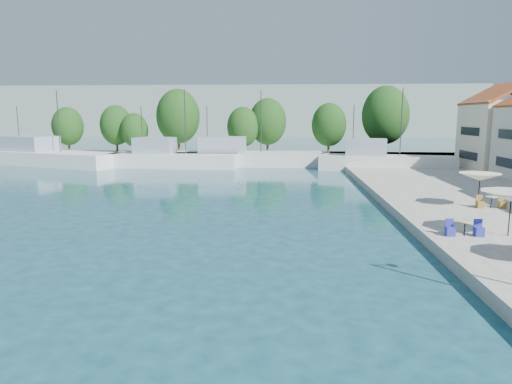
# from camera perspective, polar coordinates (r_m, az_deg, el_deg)

# --- Properties ---
(quay_far) EXTENTS (90.00, 16.00, 0.60)m
(quay_far) POSITION_cam_1_polar(r_m,az_deg,el_deg) (70.03, -1.94, 4.39)
(quay_far) COLOR gray
(quay_far) RESTS_ON ground
(hill_west) EXTENTS (180.00, 40.00, 16.00)m
(hill_west) POSITION_cam_1_polar(r_m,az_deg,el_deg) (164.97, -6.44, 9.95)
(hill_west) COLOR gray
(hill_west) RESTS_ON ground
(hill_east) EXTENTS (140.00, 40.00, 12.00)m
(hill_east) POSITION_cam_1_polar(r_m,az_deg,el_deg) (186.98, 16.65, 8.94)
(hill_east) COLOR gray
(hill_east) RESTS_ON ground
(building_06) EXTENTS (9.00, 8.80, 10.20)m
(building_06) POSITION_cam_1_polar(r_m,az_deg,el_deg) (59.01, 29.16, 7.31)
(building_06) COLOR #F4E4C3
(building_06) RESTS_ON quay_right
(trawler_01) EXTENTS (22.33, 12.87, 10.20)m
(trawler_01) POSITION_cam_1_polar(r_m,az_deg,el_deg) (67.95, -24.77, 4.02)
(trawler_01) COLOR silver
(trawler_01) RESTS_ON ground
(trawler_02) EXTENTS (16.51, 5.18, 10.20)m
(trawler_02) POSITION_cam_1_polar(r_m,az_deg,el_deg) (59.48, -10.64, 4.07)
(trawler_02) COLOR silver
(trawler_02) RESTS_ON ground
(trawler_03) EXTENTS (20.40, 6.02, 10.20)m
(trawler_03) POSITION_cam_1_polar(r_m,az_deg,el_deg) (60.60, -1.80, 4.33)
(trawler_03) COLOR silver
(trawler_03) RESTS_ON ground
(trawler_04) EXTENTS (16.25, 6.70, 10.20)m
(trawler_04) POSITION_cam_1_polar(r_m,az_deg,el_deg) (57.21, 15.49, 3.68)
(trawler_04) COLOR silver
(trawler_04) RESTS_ON ground
(tree_01) EXTENTS (4.98, 4.98, 7.37)m
(tree_01) POSITION_cam_1_polar(r_m,az_deg,el_deg) (81.18, -22.47, 7.61)
(tree_01) COLOR #3F2B19
(tree_01) RESTS_ON quay_far
(tree_02) EXTENTS (5.17, 5.17, 7.66)m
(tree_02) POSITION_cam_1_polar(r_m,az_deg,el_deg) (78.63, -17.09, 7.99)
(tree_02) COLOR #3F2B19
(tree_02) RESTS_ON quay_far
(tree_03) EXTENTS (4.31, 4.31, 6.38)m
(tree_03) POSITION_cam_1_polar(r_m,az_deg,el_deg) (75.97, -14.96, 7.49)
(tree_03) COLOR #3F2B19
(tree_03) RESTS_ON quay_far
(tree_04) EXTENTS (6.82, 6.82, 10.10)m
(tree_04) POSITION_cam_1_polar(r_m,az_deg,el_deg) (73.90, -9.71, 9.29)
(tree_04) COLOR #3F2B19
(tree_04) RESTS_ON quay_far
(tree_05) EXTENTS (4.94, 4.94, 7.32)m
(tree_05) POSITION_cam_1_polar(r_m,az_deg,el_deg) (71.23, -1.65, 8.12)
(tree_05) COLOR #3F2B19
(tree_05) RESTS_ON quay_far
(tree_06) EXTENTS (5.87, 5.87, 8.69)m
(tree_06) POSITION_cam_1_polar(r_m,az_deg,el_deg) (72.78, 1.46, 8.78)
(tree_06) COLOR #3F2B19
(tree_06) RESTS_ON quay_far
(tree_07) EXTENTS (5.35, 5.35, 7.92)m
(tree_07) POSITION_cam_1_polar(r_m,az_deg,el_deg) (72.05, 9.11, 8.30)
(tree_07) COLOR #3F2B19
(tree_07) RESTS_ON quay_far
(tree_08) EXTENTS (7.07, 7.07, 10.46)m
(tree_08) POSITION_cam_1_polar(r_m,az_deg,el_deg) (72.80, 15.87, 9.23)
(tree_08) COLOR #3F2B19
(tree_08) RESTS_ON quay_far
(umbrella_white) EXTENTS (2.97, 2.97, 2.25)m
(umbrella_white) POSITION_cam_1_polar(r_m,az_deg,el_deg) (25.75, 29.30, -0.48)
(umbrella_white) COLOR black
(umbrella_white) RESTS_ON quay_right
(umbrella_cream) EXTENTS (2.71, 2.71, 2.24)m
(umbrella_cream) POSITION_cam_1_polar(r_m,az_deg,el_deg) (33.12, 26.20, 1.70)
(umbrella_cream) COLOR black
(umbrella_cream) RESTS_ON quay_right
(cafe_table_02) EXTENTS (1.82, 0.70, 0.76)m
(cafe_table_02) POSITION_cam_1_polar(r_m,az_deg,el_deg) (25.02, 24.61, -4.39)
(cafe_table_02) COLOR black
(cafe_table_02) RESTS_ON quay_right
(cafe_table_03) EXTENTS (1.82, 0.70, 0.76)m
(cafe_table_03) POSITION_cam_1_polar(r_m,az_deg,el_deg) (33.29, 27.32, -1.32)
(cafe_table_03) COLOR black
(cafe_table_03) RESTS_ON quay_right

